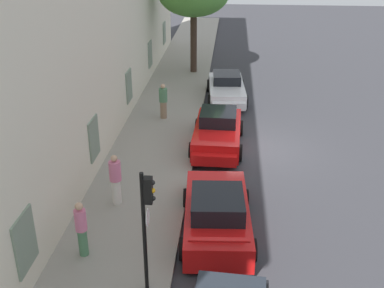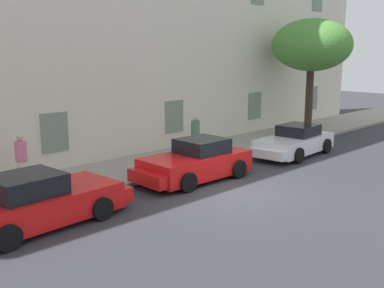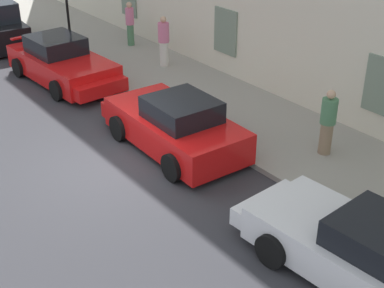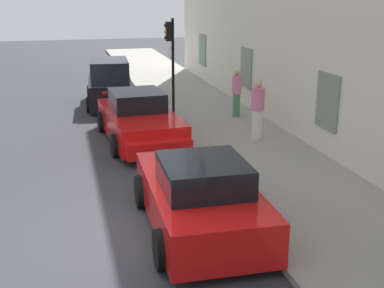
{
  "view_description": "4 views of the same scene",
  "coord_description": "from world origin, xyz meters",
  "views": [
    {
      "loc": [
        -18.25,
        1.23,
        8.58
      ],
      "look_at": [
        -1.78,
        2.63,
        0.92
      ],
      "focal_mm": 44.36,
      "sensor_mm": 36.0,
      "label": 1
    },
    {
      "loc": [
        -11.47,
        -9.74,
        4.6
      ],
      "look_at": [
        0.34,
        2.14,
        1.23
      ],
      "focal_mm": 43.14,
      "sensor_mm": 36.0,
      "label": 2
    },
    {
      "loc": [
        10.31,
        -5.52,
        6.74
      ],
      "look_at": [
        1.61,
        1.1,
        0.94
      ],
      "focal_mm": 50.88,
      "sensor_mm": 36.0,
      "label": 3
    },
    {
      "loc": [
        8.65,
        -0.64,
        4.42
      ],
      "look_at": [
        -0.7,
        1.76,
        1.46
      ],
      "focal_mm": 47.22,
      "sensor_mm": 36.0,
      "label": 4
    }
  ],
  "objects": [
    {
      "name": "hatchback_parked",
      "position": [
        -11.34,
        1.13,
        0.81
      ],
      "size": [
        3.99,
        2.03,
        1.8
      ],
      "color": "black",
      "rests_on": "ground"
    },
    {
      "name": "traffic_light",
      "position": [
        -8.92,
        3.09,
        2.42
      ],
      "size": [
        0.44,
        0.36,
        3.34
      ],
      "color": "black",
      "rests_on": "sidewalk"
    },
    {
      "name": "ground_plane",
      "position": [
        0.0,
        0.0,
        0.0
      ],
      "size": [
        80.0,
        80.0,
        0.0
      ],
      "primitive_type": "plane",
      "color": "#333338"
    },
    {
      "name": "sidewalk",
      "position": [
        0.0,
        4.34,
        0.07
      ],
      "size": [
        60.0,
        3.5,
        0.14
      ],
      "primitive_type": "cube",
      "color": "gray",
      "rests_on": "ground"
    },
    {
      "name": "pedestrian_bystander",
      "position": [
        -7.72,
        5.17,
        1.01
      ],
      "size": [
        0.4,
        0.4,
        1.69
      ],
      "color": "#4C7F59",
      "rests_on": "sidewalk"
    },
    {
      "name": "sportscar_yellow_flank",
      "position": [
        -0.04,
        1.7,
        0.63
      ],
      "size": [
        4.52,
        2.2,
        1.48
      ],
      "color": "red",
      "rests_on": "ground"
    },
    {
      "name": "sportscar_red_lead",
      "position": [
        -5.94,
        1.51,
        0.62
      ],
      "size": [
        4.88,
        2.35,
        1.47
      ],
      "color": "red",
      "rests_on": "ground"
    },
    {
      "name": "pedestrian_strolling",
      "position": [
        -4.97,
        4.86,
        1.04
      ],
      "size": [
        0.45,
        0.45,
        1.77
      ],
      "color": "silver",
      "rests_on": "sidewalk"
    }
  ]
}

